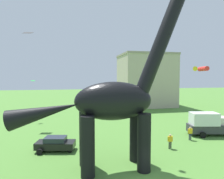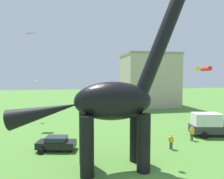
{
  "view_description": "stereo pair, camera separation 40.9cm",
  "coord_description": "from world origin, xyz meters",
  "px_view_note": "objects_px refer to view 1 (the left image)",
  "views": [
    {
      "loc": [
        -5.42,
        -12.64,
        8.12
      ],
      "look_at": [
        -1.65,
        5.37,
        6.97
      ],
      "focal_mm": 31.05,
      "sensor_mm": 36.0,
      "label": 1
    },
    {
      "loc": [
        -5.02,
        -12.72,
        8.12
      ],
      "look_at": [
        -1.65,
        5.37,
        6.97
      ],
      "focal_mm": 31.05,
      "sensor_mm": 36.0,
      "label": 2
    }
  ],
  "objects_px": {
    "person_vendor_side": "(190,132)",
    "kite_trailing": "(28,33)",
    "parked_box_truck": "(208,123)",
    "kite_apex": "(201,69)",
    "parked_sedan_left": "(55,143)",
    "kite_mid_left": "(33,81)",
    "person_watching_child": "(170,140)",
    "dinosaur_sculpture": "(113,101)"
  },
  "relations": [
    {
      "from": "parked_sedan_left",
      "to": "kite_trailing",
      "type": "height_order",
      "value": "kite_trailing"
    },
    {
      "from": "parked_box_truck",
      "to": "kite_apex",
      "type": "relative_size",
      "value": 2.15
    },
    {
      "from": "kite_trailing",
      "to": "kite_mid_left",
      "type": "bearing_deg",
      "value": 89.31
    },
    {
      "from": "parked_sedan_left",
      "to": "kite_mid_left",
      "type": "distance_m",
      "value": 18.61
    },
    {
      "from": "person_watching_child",
      "to": "parked_sedan_left",
      "type": "bearing_deg",
      "value": -31.07
    },
    {
      "from": "kite_trailing",
      "to": "person_vendor_side",
      "type": "bearing_deg",
      "value": -31.16
    },
    {
      "from": "person_watching_child",
      "to": "person_vendor_side",
      "type": "distance_m",
      "value": 4.63
    },
    {
      "from": "person_vendor_side",
      "to": "kite_apex",
      "type": "distance_m",
      "value": 11.86
    },
    {
      "from": "parked_sedan_left",
      "to": "person_watching_child",
      "type": "xyz_separation_m",
      "value": [
        12.74,
        -2.06,
        0.22
      ]
    },
    {
      "from": "kite_apex",
      "to": "kite_mid_left",
      "type": "distance_m",
      "value": 29.76
    },
    {
      "from": "parked_sedan_left",
      "to": "parked_box_truck",
      "type": "height_order",
      "value": "parked_box_truck"
    },
    {
      "from": "parked_box_truck",
      "to": "kite_trailing",
      "type": "height_order",
      "value": "kite_trailing"
    },
    {
      "from": "kite_trailing",
      "to": "kite_mid_left",
      "type": "height_order",
      "value": "kite_trailing"
    },
    {
      "from": "parked_box_truck",
      "to": "person_watching_child",
      "type": "bearing_deg",
      "value": -143.19
    },
    {
      "from": "parked_box_truck",
      "to": "kite_apex",
      "type": "height_order",
      "value": "kite_apex"
    },
    {
      "from": "kite_apex",
      "to": "person_vendor_side",
      "type": "bearing_deg",
      "value": -134.1
    },
    {
      "from": "parked_sedan_left",
      "to": "dinosaur_sculpture",
      "type": "bearing_deg",
      "value": -32.8
    },
    {
      "from": "dinosaur_sculpture",
      "to": "person_watching_child",
      "type": "xyz_separation_m",
      "value": [
        7.36,
        3.27,
        -5.03
      ]
    },
    {
      "from": "parked_box_truck",
      "to": "person_vendor_side",
      "type": "height_order",
      "value": "parked_box_truck"
    },
    {
      "from": "parked_sedan_left",
      "to": "person_vendor_side",
      "type": "distance_m",
      "value": 16.79
    },
    {
      "from": "kite_apex",
      "to": "kite_trailing",
      "type": "relative_size",
      "value": 1.53
    },
    {
      "from": "person_watching_child",
      "to": "kite_apex",
      "type": "xyz_separation_m",
      "value": [
        9.84,
        8.22,
        8.49
      ]
    },
    {
      "from": "person_vendor_side",
      "to": "kite_mid_left",
      "type": "relative_size",
      "value": 1.79
    },
    {
      "from": "kite_mid_left",
      "to": "person_watching_child",
      "type": "bearing_deg",
      "value": -46.02
    },
    {
      "from": "kite_apex",
      "to": "kite_mid_left",
      "type": "height_order",
      "value": "kite_apex"
    },
    {
      "from": "dinosaur_sculpture",
      "to": "parked_sedan_left",
      "type": "distance_m",
      "value": 9.21
    },
    {
      "from": "dinosaur_sculpture",
      "to": "kite_trailing",
      "type": "distance_m",
      "value": 23.68
    },
    {
      "from": "kite_mid_left",
      "to": "person_vendor_side",
      "type": "bearing_deg",
      "value": -36.64
    },
    {
      "from": "dinosaur_sculpture",
      "to": "parked_box_truck",
      "type": "distance_m",
      "value": 17.29
    },
    {
      "from": "kite_trailing",
      "to": "kite_apex",
      "type": "bearing_deg",
      "value": -14.81
    },
    {
      "from": "person_watching_child",
      "to": "person_vendor_side",
      "type": "xyz_separation_m",
      "value": [
        4.05,
        2.25,
        0.04
      ]
    },
    {
      "from": "person_vendor_side",
      "to": "kite_trailing",
      "type": "bearing_deg",
      "value": -87.39
    },
    {
      "from": "person_watching_child",
      "to": "kite_trailing",
      "type": "xyz_separation_m",
      "value": [
        -18.01,
        15.58,
        14.62
      ]
    },
    {
      "from": "person_vendor_side",
      "to": "kite_mid_left",
      "type": "xyz_separation_m",
      "value": [
        -22.02,
        16.38,
        6.43
      ]
    },
    {
      "from": "kite_apex",
      "to": "kite_trailing",
      "type": "bearing_deg",
      "value": 165.19
    },
    {
      "from": "parked_box_truck",
      "to": "kite_trailing",
      "type": "distance_m",
      "value": 31.7
    },
    {
      "from": "parked_sedan_left",
      "to": "person_watching_child",
      "type": "bearing_deg",
      "value": 2.81
    },
    {
      "from": "person_watching_child",
      "to": "dinosaur_sculpture",
      "type": "bearing_deg",
      "value": 2.11
    },
    {
      "from": "person_watching_child",
      "to": "kite_mid_left",
      "type": "xyz_separation_m",
      "value": [
        -17.97,
        18.62,
        6.47
      ]
    },
    {
      "from": "kite_trailing",
      "to": "kite_mid_left",
      "type": "xyz_separation_m",
      "value": [
        0.04,
        3.04,
        -8.15
      ]
    },
    {
      "from": "parked_box_truck",
      "to": "kite_mid_left",
      "type": "height_order",
      "value": "kite_mid_left"
    },
    {
      "from": "person_vendor_side",
      "to": "kite_trailing",
      "type": "height_order",
      "value": "kite_trailing"
    }
  ]
}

